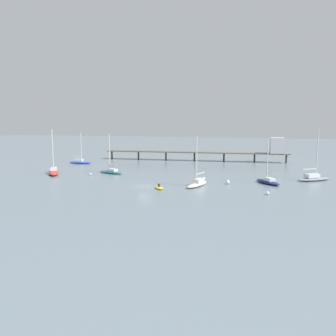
{
  "coord_description": "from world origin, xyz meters",
  "views": [
    {
      "loc": [
        22.18,
        -58.31,
        12.08
      ],
      "look_at": [
        0.0,
        15.23,
        1.5
      ],
      "focal_mm": 36.13,
      "sensor_mm": 36.0,
      "label": 1
    }
  ],
  "objects_px": {
    "sailboat_red": "(54,171)",
    "mooring_buoy_inner": "(90,174)",
    "mooring_buoy_outer": "(228,182)",
    "mooring_buoy_mid": "(268,193)",
    "sailboat_blue": "(80,162)",
    "sailboat_navy": "(268,181)",
    "dinghy_yellow": "(159,188)",
    "sailboat_cream": "(197,183)",
    "mooring_buoy_near": "(204,179)",
    "pier": "(237,149)",
    "sailboat_teal": "(111,171)",
    "sailboat_gray": "(314,177)"
  },
  "relations": [
    {
      "from": "sailboat_red",
      "to": "mooring_buoy_inner",
      "type": "xyz_separation_m",
      "value": [
        9.01,
        0.98,
        -0.39
      ]
    },
    {
      "from": "mooring_buoy_outer",
      "to": "mooring_buoy_mid",
      "type": "bearing_deg",
      "value": -46.39
    },
    {
      "from": "sailboat_blue",
      "to": "mooring_buoy_mid",
      "type": "height_order",
      "value": "sailboat_blue"
    },
    {
      "from": "sailboat_navy",
      "to": "dinghy_yellow",
      "type": "xyz_separation_m",
      "value": [
        -18.88,
        -10.8,
        -0.36
      ]
    },
    {
      "from": "sailboat_cream",
      "to": "mooring_buoy_near",
      "type": "distance_m",
      "value": 7.07
    },
    {
      "from": "pier",
      "to": "mooring_buoy_mid",
      "type": "height_order",
      "value": "pier"
    },
    {
      "from": "sailboat_red",
      "to": "mooring_buoy_inner",
      "type": "relative_size",
      "value": 20.21
    },
    {
      "from": "sailboat_teal",
      "to": "mooring_buoy_outer",
      "type": "height_order",
      "value": "sailboat_teal"
    },
    {
      "from": "sailboat_cream",
      "to": "dinghy_yellow",
      "type": "bearing_deg",
      "value": -144.54
    },
    {
      "from": "sailboat_navy",
      "to": "mooring_buoy_outer",
      "type": "bearing_deg",
      "value": -161.01
    },
    {
      "from": "sailboat_blue",
      "to": "mooring_buoy_near",
      "type": "bearing_deg",
      "value": -23.13
    },
    {
      "from": "dinghy_yellow",
      "to": "mooring_buoy_inner",
      "type": "relative_size",
      "value": 5.93
    },
    {
      "from": "pier",
      "to": "sailboat_navy",
      "type": "height_order",
      "value": "sailboat_navy"
    },
    {
      "from": "sailboat_red",
      "to": "sailboat_teal",
      "type": "distance_m",
      "value": 13.19
    },
    {
      "from": "mooring_buoy_mid",
      "to": "sailboat_gray",
      "type": "bearing_deg",
      "value": 62.0
    },
    {
      "from": "mooring_buoy_mid",
      "to": "mooring_buoy_inner",
      "type": "height_order",
      "value": "mooring_buoy_mid"
    },
    {
      "from": "sailboat_navy",
      "to": "dinghy_yellow",
      "type": "relative_size",
      "value": 2.94
    },
    {
      "from": "sailboat_navy",
      "to": "mooring_buoy_mid",
      "type": "relative_size",
      "value": 15.64
    },
    {
      "from": "sailboat_teal",
      "to": "mooring_buoy_inner",
      "type": "bearing_deg",
      "value": -130.4
    },
    {
      "from": "sailboat_cream",
      "to": "mooring_buoy_outer",
      "type": "height_order",
      "value": "sailboat_cream"
    },
    {
      "from": "sailboat_navy",
      "to": "sailboat_teal",
      "type": "distance_m",
      "value": 35.54
    },
    {
      "from": "pier",
      "to": "sailboat_blue",
      "type": "xyz_separation_m",
      "value": [
        -42.81,
        -17.47,
        -3.29
      ]
    },
    {
      "from": "pier",
      "to": "mooring_buoy_inner",
      "type": "height_order",
      "value": "pier"
    },
    {
      "from": "sailboat_navy",
      "to": "dinghy_yellow",
      "type": "distance_m",
      "value": 21.76
    },
    {
      "from": "sailboat_cream",
      "to": "mooring_buoy_near",
      "type": "relative_size",
      "value": 16.27
    },
    {
      "from": "sailboat_navy",
      "to": "mooring_buoy_near",
      "type": "relative_size",
      "value": 15.14
    },
    {
      "from": "pier",
      "to": "mooring_buoy_mid",
      "type": "xyz_separation_m",
      "value": [
        9.47,
        -45.44,
        -3.63
      ]
    },
    {
      "from": "sailboat_gray",
      "to": "sailboat_red",
      "type": "xyz_separation_m",
      "value": [
        -56.66,
        -7.94,
        -0.03
      ]
    },
    {
      "from": "sailboat_navy",
      "to": "sailboat_teal",
      "type": "relative_size",
      "value": 0.96
    },
    {
      "from": "sailboat_navy",
      "to": "mooring_buoy_mid",
      "type": "bearing_deg",
      "value": -89.89
    },
    {
      "from": "sailboat_teal",
      "to": "mooring_buoy_inner",
      "type": "distance_m",
      "value": 5.05
    },
    {
      "from": "sailboat_navy",
      "to": "pier",
      "type": "bearing_deg",
      "value": 105.13
    },
    {
      "from": "dinghy_yellow",
      "to": "mooring_buoy_mid",
      "type": "bearing_deg",
      "value": 0.95
    },
    {
      "from": "sailboat_navy",
      "to": "sailboat_blue",
      "type": "height_order",
      "value": "sailboat_navy"
    },
    {
      "from": "sailboat_gray",
      "to": "sailboat_cream",
      "type": "distance_m",
      "value": 25.18
    },
    {
      "from": "sailboat_teal",
      "to": "dinghy_yellow",
      "type": "relative_size",
      "value": 3.07
    },
    {
      "from": "sailboat_cream",
      "to": "mooring_buoy_inner",
      "type": "relative_size",
      "value": 18.76
    },
    {
      "from": "sailboat_teal",
      "to": "mooring_buoy_mid",
      "type": "bearing_deg",
      "value": -21.22
    },
    {
      "from": "sailboat_gray",
      "to": "sailboat_navy",
      "type": "bearing_deg",
      "value": -144.64
    },
    {
      "from": "sailboat_cream",
      "to": "sailboat_gray",
      "type": "bearing_deg",
      "value": 30.5
    },
    {
      "from": "mooring_buoy_mid",
      "to": "mooring_buoy_outer",
      "type": "height_order",
      "value": "mooring_buoy_outer"
    },
    {
      "from": "sailboat_red",
      "to": "mooring_buoy_near",
      "type": "bearing_deg",
      "value": 3.64
    },
    {
      "from": "mooring_buoy_near",
      "to": "mooring_buoy_inner",
      "type": "relative_size",
      "value": 1.15
    },
    {
      "from": "sailboat_navy",
      "to": "sailboat_cream",
      "type": "relative_size",
      "value": 0.93
    },
    {
      "from": "pier",
      "to": "mooring_buoy_near",
      "type": "relative_size",
      "value": 95.44
    },
    {
      "from": "sailboat_blue",
      "to": "dinghy_yellow",
      "type": "relative_size",
      "value": 2.92
    },
    {
      "from": "sailboat_red",
      "to": "mooring_buoy_mid",
      "type": "xyz_separation_m",
      "value": [
        47.69,
        -8.93,
        -0.36
      ]
    },
    {
      "from": "sailboat_navy",
      "to": "mooring_buoy_inner",
      "type": "relative_size",
      "value": 17.46
    },
    {
      "from": "sailboat_red",
      "to": "mooring_buoy_inner",
      "type": "bearing_deg",
      "value": 6.24
    },
    {
      "from": "sailboat_gray",
      "to": "sailboat_teal",
      "type": "relative_size",
      "value": 1.15
    }
  ]
}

